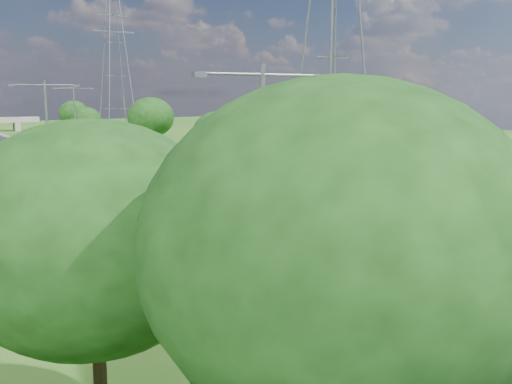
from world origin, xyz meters
The scene contains 19 objects.
ground centered at (0.00, 60.00, 0.00)m, with size 260.00×260.00×0.00m, color #225016.
road centered at (0.00, 66.00, 0.03)m, with size 8.00×150.00×0.06m, color black.
curb_left centered at (-4.25, 66.00, 0.11)m, with size 0.50×150.00×0.22m, color gray.
curb_right centered at (4.25, 66.00, 0.11)m, with size 0.50×150.00×0.22m, color gray.
speed_limit_sign centered at (5.20, 37.98, 1.60)m, with size 0.55×0.09×2.40m.
streetlight_near_left centered at (-6.00, 12.00, 5.94)m, with size 5.90×0.25×10.00m.
streetlight_mid_left centered at (-6.00, 45.00, 5.94)m, with size 5.90×0.25×10.00m.
streetlight_far_right centered at (6.00, 78.00, 5.94)m, with size 5.90×0.25×10.00m.
power_tower_near centered at (22.00, 40.00, 14.01)m, with size 9.00×6.40×28.00m.
power_tower_far centered at (26.00, 115.00, 14.01)m, with size 9.00×6.40×28.00m.
tree_la centered at (-14.00, 8.00, 5.27)m, with size 7.14×7.14×8.30m.
tree_lf centered at (-11.00, 2.00, 5.89)m, with size 7.98×7.98×9.28m.
tree_rb centered at (16.00, 30.00, 4.95)m, with size 6.72×6.72×7.82m.
tree_rc centered at (15.00, 52.00, 4.33)m, with size 5.88×5.88×6.84m.
tree_rd centered at (17.00, 76.00, 5.27)m, with size 7.14×7.14×8.30m.
tree_re centered at (14.50, 100.00, 4.02)m, with size 5.46×5.46×6.35m.
tree_rf centered at (18.00, 120.00, 4.64)m, with size 6.30×6.30×7.33m.
bus_outbound centered at (3.20, 59.10, 1.39)m, with size 2.23×9.54×2.66m, color silver.
bus_inbound centered at (-2.18, 51.27, 1.76)m, with size 2.86×12.24×3.41m, color white.
Camera 1 is at (-18.40, -6.15, 8.91)m, focal length 40.00 mm.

